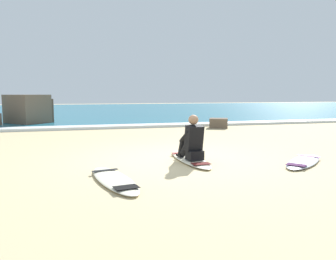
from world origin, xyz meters
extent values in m
plane|color=#CCB584|center=(0.00, 0.00, 0.00)|extent=(80.00, 80.00, 0.00)
cube|color=teal|center=(0.00, 20.80, 0.05)|extent=(80.00, 28.00, 0.10)
cube|color=white|center=(0.00, 7.10, 0.06)|extent=(80.00, 0.90, 0.11)
ellipsoid|color=#EFE5C6|center=(0.32, -0.27, 0.04)|extent=(0.52, 2.12, 0.07)
cube|color=red|center=(0.32, 0.32, 0.07)|extent=(0.48, 0.10, 0.01)
cube|color=#4A1311|center=(0.32, -0.95, 0.07)|extent=(0.36, 0.24, 0.01)
cube|color=black|center=(0.32, -0.58, 0.18)|extent=(0.35, 0.30, 0.20)
cylinder|color=black|center=(0.19, -0.42, 0.33)|extent=(0.21, 0.42, 0.43)
cylinder|color=black|center=(0.15, -0.21, 0.30)|extent=(0.16, 0.27, 0.42)
cube|color=black|center=(0.13, -0.15, 0.10)|extent=(0.13, 0.23, 0.05)
cylinder|color=black|center=(0.39, -0.39, 0.33)|extent=(0.21, 0.42, 0.43)
cylinder|color=black|center=(0.38, -0.18, 0.30)|extent=(0.16, 0.27, 0.42)
cube|color=black|center=(0.37, -0.11, 0.10)|extent=(0.13, 0.23, 0.05)
cube|color=black|center=(0.31, -0.54, 0.53)|extent=(0.38, 0.34, 0.57)
sphere|color=#A37556|center=(0.31, -0.51, 0.92)|extent=(0.21, 0.21, 0.21)
cylinder|color=black|center=(0.15, -0.42, 0.55)|extent=(0.14, 0.40, 0.31)
cylinder|color=black|center=(0.43, -0.38, 0.55)|extent=(0.14, 0.40, 0.31)
ellipsoid|color=#EFE5C6|center=(-1.48, -1.57, 0.04)|extent=(0.86, 2.08, 0.07)
cube|color=black|center=(-1.58, -1.02, 0.07)|extent=(0.49, 0.18, 0.01)
cube|color=black|center=(-1.37, -2.21, 0.07)|extent=(0.40, 0.30, 0.01)
ellipsoid|color=silver|center=(2.54, -1.18, 0.04)|extent=(1.76, 1.59, 0.07)
cube|color=purple|center=(2.94, -0.84, 0.07)|extent=(0.38, 0.43, 0.01)
cube|color=#351037|center=(2.08, -1.56, 0.07)|extent=(0.42, 0.43, 0.01)
cube|color=brown|center=(-3.96, 9.91, 0.60)|extent=(1.84, 2.00, 1.20)
cube|color=brown|center=(-4.21, 9.50, 0.70)|extent=(2.20, 2.24, 1.40)
cube|color=brown|center=(3.79, 5.92, 0.20)|extent=(0.98, 0.95, 0.40)
camera|label=1|loc=(-2.07, -7.04, 1.47)|focal=35.56mm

